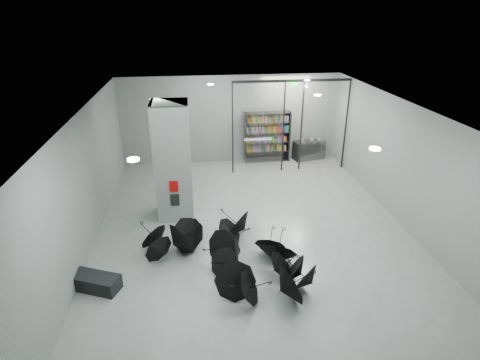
{
  "coord_description": "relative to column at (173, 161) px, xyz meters",
  "views": [
    {
      "loc": [
        -1.84,
        -10.4,
        6.71
      ],
      "look_at": [
        -0.3,
        1.5,
        1.4
      ],
      "focal_mm": 29.26,
      "sensor_mm": 36.0,
      "label": 1
    }
  ],
  "objects": [
    {
      "name": "exit_sign",
      "position": [
        4.9,
        3.3,
        1.82
      ],
      "size": [
        0.3,
        0.06,
        0.15
      ],
      "primitive_type": "cube",
      "color": "#0CE533",
      "rests_on": "room"
    },
    {
      "name": "bookshelf",
      "position": [
        4.15,
        4.75,
        -0.83
      ],
      "size": [
        2.15,
        0.48,
        2.35
      ],
      "primitive_type": null,
      "rotation": [
        0.0,
        0.0,
        0.03
      ],
      "color": "black",
      "rests_on": "ground"
    },
    {
      "name": "bench",
      "position": [
        -2.0,
        -3.82,
        -1.8
      ],
      "size": [
        1.37,
        0.99,
        0.4
      ],
      "primitive_type": "cube",
      "rotation": [
        0.0,
        0.0,
        -0.4
      ],
      "color": "black",
      "rests_on": "ground"
    },
    {
      "name": "info_panel",
      "position": [
        0.0,
        -0.62,
        -1.15
      ],
      "size": [
        0.3,
        0.03,
        0.42
      ],
      "primitive_type": "cube",
      "color": "black",
      "rests_on": "column"
    },
    {
      "name": "glass_partition",
      "position": [
        4.89,
        3.5,
        0.18
      ],
      "size": [
        5.06,
        0.08,
        4.0
      ],
      "color": "silver",
      "rests_on": "ground"
    },
    {
      "name": "umbrella_cluster",
      "position": [
        1.57,
        -3.25,
        -1.69
      ],
      "size": [
        5.27,
        4.55,
        1.34
      ],
      "color": "black",
      "rests_on": "ground"
    },
    {
      "name": "column",
      "position": [
        0.0,
        0.0,
        0.0
      ],
      "size": [
        1.2,
        1.2,
        4.0
      ],
      "primitive_type": "cube",
      "color": "slate",
      "rests_on": "ground"
    },
    {
      "name": "fire_cabinet",
      "position": [
        0.0,
        -0.62,
        -0.65
      ],
      "size": [
        0.28,
        0.04,
        0.38
      ],
      "primitive_type": "cube",
      "color": "#A50A07",
      "rests_on": "column"
    },
    {
      "name": "shop_counter",
      "position": [
        6.22,
        4.74,
        -1.55
      ],
      "size": [
        1.59,
        0.92,
        0.89
      ],
      "primitive_type": "cube",
      "rotation": [
        0.0,
        0.0,
        0.23
      ],
      "color": "black",
      "rests_on": "ground"
    },
    {
      "name": "room",
      "position": [
        2.5,
        -2.0,
        0.84
      ],
      "size": [
        14.0,
        14.02,
        4.01
      ],
      "color": "gray",
      "rests_on": "ground"
    }
  ]
}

